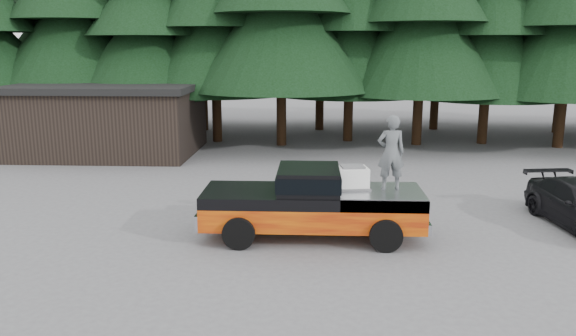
{
  "coord_description": "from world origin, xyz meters",
  "views": [
    {
      "loc": [
        0.7,
        -14.07,
        5.09
      ],
      "look_at": [
        0.03,
        0.0,
        1.98
      ],
      "focal_mm": 35.0,
      "sensor_mm": 36.0,
      "label": 1
    }
  ],
  "objects_px": {
    "utility_building": "(110,118)",
    "air_compressor": "(352,178)",
    "man_on_bed": "(391,153)",
    "pickup_truck": "(312,213)"
  },
  "relations": [
    {
      "from": "man_on_bed",
      "to": "air_compressor",
      "type": "bearing_deg",
      "value": -8.4
    },
    {
      "from": "pickup_truck",
      "to": "man_on_bed",
      "type": "distance_m",
      "value": 2.64
    },
    {
      "from": "man_on_bed",
      "to": "utility_building",
      "type": "distance_m",
      "value": 16.45
    },
    {
      "from": "utility_building",
      "to": "air_compressor",
      "type": "bearing_deg",
      "value": -46.91
    },
    {
      "from": "air_compressor",
      "to": "utility_building",
      "type": "height_order",
      "value": "utility_building"
    },
    {
      "from": "utility_building",
      "to": "man_on_bed",
      "type": "bearing_deg",
      "value": -44.56
    },
    {
      "from": "air_compressor",
      "to": "man_on_bed",
      "type": "bearing_deg",
      "value": -12.93
    },
    {
      "from": "man_on_bed",
      "to": "utility_building",
      "type": "xyz_separation_m",
      "value": [
        -11.71,
        11.53,
        -0.66
      ]
    },
    {
      "from": "pickup_truck",
      "to": "air_compressor",
      "type": "relative_size",
      "value": 7.49
    },
    {
      "from": "air_compressor",
      "to": "man_on_bed",
      "type": "height_order",
      "value": "man_on_bed"
    }
  ]
}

